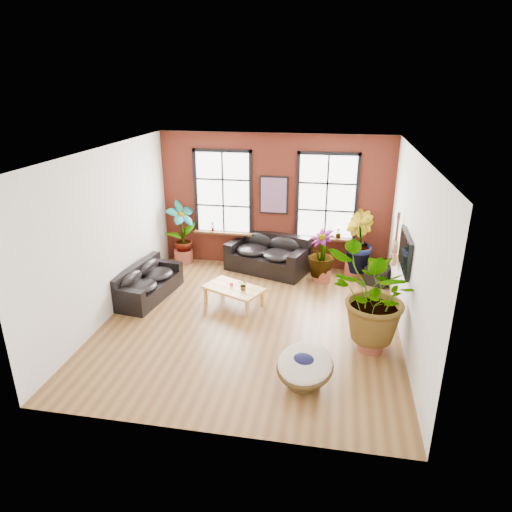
{
  "coord_description": "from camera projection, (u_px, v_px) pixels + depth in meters",
  "views": [
    {
      "loc": [
        1.59,
        -8.22,
        4.71
      ],
      "look_at": [
        0.0,
        0.6,
        1.25
      ],
      "focal_mm": 32.0,
      "sensor_mm": 36.0,
      "label": 1
    }
  ],
  "objects": [
    {
      "name": "floor_plant_right_wall",
      "position": [
        374.0,
        298.0,
        8.19
      ],
      "size": [
        2.14,
        2.16,
        1.81
      ],
      "primitive_type": "imported",
      "rotation": [
        0.0,
        0.0,
        3.98
      ],
      "color": "#1A4713",
      "rests_on": "ground"
    },
    {
      "name": "sill_plant_right",
      "position": [
        338.0,
        233.0,
        11.73
      ],
      "size": [
        0.19,
        0.19,
        0.27
      ],
      "primitive_type": "imported",
      "rotation": [
        0.0,
        0.0,
        3.49
      ],
      "color": "#1A4713",
      "rests_on": "room"
    },
    {
      "name": "pot_back_left",
      "position": [
        184.0,
        256.0,
        12.57
      ],
      "size": [
        0.61,
        0.61,
        0.37
      ],
      "rotation": [
        0.0,
        0.0,
        0.26
      ],
      "color": "brown",
      "rests_on": "ground"
    },
    {
      "name": "floor_plant_back_right",
      "position": [
        357.0,
        242.0,
        11.46
      ],
      "size": [
        0.97,
        1.06,
        1.54
      ],
      "primitive_type": "imported",
      "rotation": [
        0.0,
        0.0,
        2.0
      ],
      "color": "#1A4713",
      "rests_on": "ground"
    },
    {
      "name": "floor_plant_mid",
      "position": [
        321.0,
        253.0,
        11.22
      ],
      "size": [
        0.94,
        0.94,
        1.19
      ],
      "primitive_type": "imported",
      "rotation": [
        0.0,
        0.0,
        5.43
      ],
      "color": "#1A4713",
      "rests_on": "ground"
    },
    {
      "name": "room",
      "position": [
        252.0,
        241.0,
        9.01
      ],
      "size": [
        6.04,
        6.54,
        3.54
      ],
      "color": "brown",
      "rests_on": "ground"
    },
    {
      "name": "pot_back_right",
      "position": [
        355.0,
        268.0,
        11.72
      ],
      "size": [
        0.68,
        0.68,
        0.38
      ],
      "rotation": [
        0.0,
        0.0,
        0.4
      ],
      "color": "brown",
      "rests_on": "ground"
    },
    {
      "name": "papasan_chair",
      "position": [
        305.0,
        366.0,
        7.42
      ],
      "size": [
        1.15,
        1.16,
        0.7
      ],
      "rotation": [
        0.0,
        0.0,
        -0.28
      ],
      "color": "#4A361A",
      "rests_on": "ground"
    },
    {
      "name": "sofa_left",
      "position": [
        147.0,
        283.0,
        10.51
      ],
      "size": [
        1.06,
        2.01,
        0.76
      ],
      "rotation": [
        0.0,
        0.0,
        1.43
      ],
      "color": "black",
      "rests_on": "ground"
    },
    {
      "name": "pot_right_wall",
      "position": [
        371.0,
        341.0,
        8.49
      ],
      "size": [
        0.64,
        0.64,
        0.35
      ],
      "rotation": [
        0.0,
        0.0,
        -0.44
      ],
      "color": "brown",
      "rests_on": "ground"
    },
    {
      "name": "tv_wall_unit",
      "position": [
        402.0,
        252.0,
        9.01
      ],
      "size": [
        0.13,
        1.86,
        1.2
      ],
      "color": "black",
      "rests_on": "room"
    },
    {
      "name": "media_box",
      "position": [
        378.0,
        275.0,
        11.21
      ],
      "size": [
        0.7,
        0.65,
        0.47
      ],
      "rotation": [
        0.0,
        0.0,
        -0.39
      ],
      "color": "black",
      "rests_on": "ground"
    },
    {
      "name": "sofa_back",
      "position": [
        268.0,
        255.0,
        11.96
      ],
      "size": [
        2.28,
        1.62,
        0.95
      ],
      "rotation": [
        0.0,
        0.0,
        -0.33
      ],
      "color": "black",
      "rests_on": "ground"
    },
    {
      "name": "poster",
      "position": [
        274.0,
        195.0,
        11.72
      ],
      "size": [
        0.74,
        0.06,
        0.98
      ],
      "color": "black",
      "rests_on": "room"
    },
    {
      "name": "table_plant",
      "position": [
        244.0,
        285.0,
        9.94
      ],
      "size": [
        0.27,
        0.26,
        0.24
      ],
      "primitive_type": "imported",
      "rotation": [
        0.0,
        0.0,
        -0.4
      ],
      "color": "#1A4713",
      "rests_on": "coffee_table"
    },
    {
      "name": "sill_plant_left",
      "position": [
        212.0,
        226.0,
        12.28
      ],
      "size": [
        0.17,
        0.17,
        0.27
      ],
      "primitive_type": "imported",
      "rotation": [
        0.0,
        0.0,
        0.79
      ],
      "color": "#1A4713",
      "rests_on": "room"
    },
    {
      "name": "pot_mid",
      "position": [
        322.0,
        275.0,
        11.4
      ],
      "size": [
        0.52,
        0.52,
        0.33
      ],
      "rotation": [
        0.0,
        0.0,
        0.16
      ],
      "color": "brown",
      "rests_on": "ground"
    },
    {
      "name": "floor_plant_back_left",
      "position": [
        182.0,
        230.0,
        12.26
      ],
      "size": [
        0.98,
        1.0,
        1.58
      ],
      "primitive_type": "imported",
      "rotation": [
        0.0,
        0.0,
        0.84
      ],
      "color": "#1A4713",
      "rests_on": "ground"
    },
    {
      "name": "coffee_table",
      "position": [
        234.0,
        289.0,
        10.14
      ],
      "size": [
        1.49,
        1.21,
        0.5
      ],
      "rotation": [
        0.0,
        0.0,
        -0.43
      ],
      "color": "#DEA350",
      "rests_on": "ground"
    }
  ]
}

